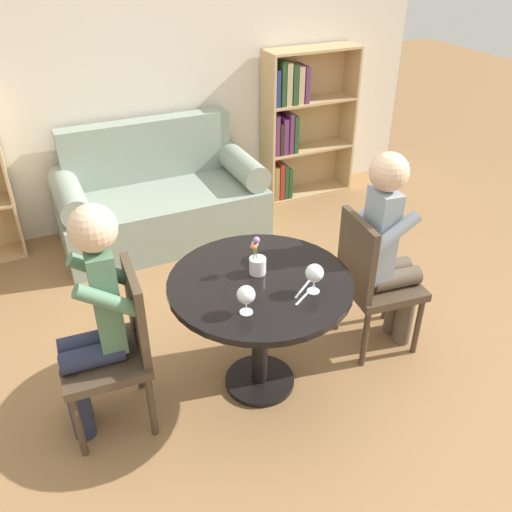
# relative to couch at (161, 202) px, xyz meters

# --- Properties ---
(ground_plane) EXTENTS (16.00, 16.00, 0.00)m
(ground_plane) POSITION_rel_couch_xyz_m (0.00, -1.91, -0.31)
(ground_plane) COLOR olive
(back_wall) EXTENTS (5.20, 0.05, 2.70)m
(back_wall) POSITION_rel_couch_xyz_m (0.00, 0.43, 1.04)
(back_wall) COLOR silver
(back_wall) RESTS_ON ground_plane
(round_table) EXTENTS (0.96, 0.96, 0.72)m
(round_table) POSITION_rel_couch_xyz_m (0.00, -1.91, 0.27)
(round_table) COLOR black
(round_table) RESTS_ON ground_plane
(couch) EXTENTS (1.63, 0.80, 0.92)m
(couch) POSITION_rel_couch_xyz_m (0.00, 0.00, 0.00)
(couch) COLOR gray
(couch) RESTS_ON ground_plane
(bookshelf_right) EXTENTS (0.87, 0.28, 1.35)m
(bookshelf_right) POSITION_rel_couch_xyz_m (1.40, 0.27, 0.38)
(bookshelf_right) COLOR tan
(bookshelf_right) RESTS_ON ground_plane
(chair_left) EXTENTS (0.44, 0.44, 0.90)m
(chair_left) POSITION_rel_couch_xyz_m (-0.75, -1.82, 0.18)
(chair_left) COLOR #473828
(chair_left) RESTS_ON ground_plane
(chair_right) EXTENTS (0.46, 0.46, 0.90)m
(chair_right) POSITION_rel_couch_xyz_m (0.75, -1.87, 0.18)
(chair_right) COLOR #473828
(chair_right) RESTS_ON ground_plane
(person_left) EXTENTS (0.43, 0.36, 1.27)m
(person_left) POSITION_rel_couch_xyz_m (-0.83, -1.81, 0.38)
(person_left) COLOR #282D47
(person_left) RESTS_ON ground_plane
(person_right) EXTENTS (0.44, 0.37, 1.27)m
(person_right) POSITION_rel_couch_xyz_m (0.83, -1.89, 0.37)
(person_right) COLOR brown
(person_right) RESTS_ON ground_plane
(wine_glass_left) EXTENTS (0.09, 0.09, 0.15)m
(wine_glass_left) POSITION_rel_couch_xyz_m (-0.17, -2.12, 0.50)
(wine_glass_left) COLOR white
(wine_glass_left) RESTS_ON round_table
(wine_glass_right) EXTENTS (0.09, 0.09, 0.16)m
(wine_glass_right) POSITION_rel_couch_xyz_m (0.20, -2.11, 0.51)
(wine_glass_right) COLOR white
(wine_glass_right) RESTS_ON round_table
(flower_vase) EXTENTS (0.09, 0.09, 0.21)m
(flower_vase) POSITION_rel_couch_xyz_m (0.02, -1.84, 0.47)
(flower_vase) COLOR silver
(flower_vase) RESTS_ON round_table
(knife_left_setting) EXTENTS (0.17, 0.11, 0.00)m
(knife_left_setting) POSITION_rel_couch_xyz_m (0.15, -2.12, 0.41)
(knife_left_setting) COLOR silver
(knife_left_setting) RESTS_ON round_table
(fork_left_setting) EXTENTS (0.16, 0.12, 0.00)m
(fork_left_setting) POSITION_rel_couch_xyz_m (0.17, -2.06, 0.41)
(fork_left_setting) COLOR silver
(fork_left_setting) RESTS_ON round_table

